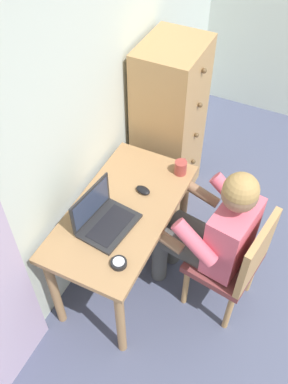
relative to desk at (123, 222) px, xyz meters
The scene contains 9 objects.
wall_back 0.77m from the desk, 52.55° to the left, with size 4.80×0.05×2.50m, color silver.
desk is the anchor object (origin of this frame).
dresser 0.94m from the desk, ahead, with size 0.53×0.45×1.35m.
chair 0.74m from the desk, 80.49° to the right, with size 0.48×0.46×0.87m.
person_seated 0.56m from the desk, 74.80° to the right, with size 0.59×0.63×1.19m.
laptop 0.23m from the desk, 163.31° to the left, with size 0.37×0.29×0.24m.
computer_mouse 0.24m from the desk, 16.46° to the right, with size 0.06×0.10×0.03m, color black.
desk_clock 0.42m from the desk, 154.66° to the right, with size 0.09×0.09×0.03m.
coffee_mug 0.52m from the desk, 24.11° to the right, with size 0.12×0.08×0.09m.
Camera 1 is at (-1.72, 1.00, 2.69)m, focal length 39.49 mm.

